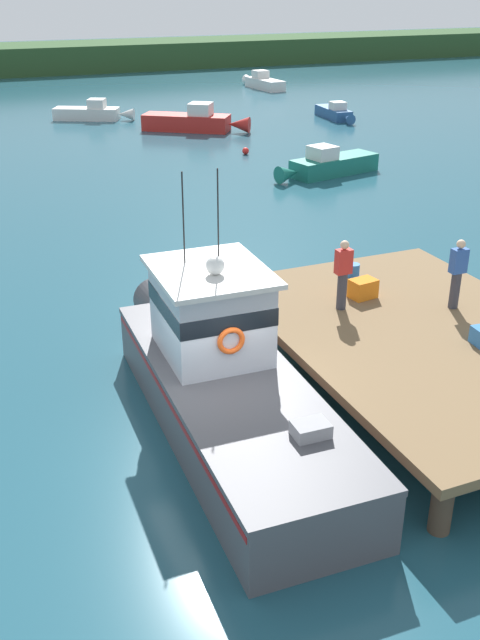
# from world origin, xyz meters

# --- Properties ---
(ground_plane) EXTENTS (200.00, 200.00, 0.00)m
(ground_plane) POSITION_xyz_m (0.00, 0.00, 0.00)
(ground_plane) COLOR #1E4C5B
(dock) EXTENTS (6.00, 9.00, 1.20)m
(dock) POSITION_xyz_m (4.80, 0.00, 1.07)
(dock) COLOR #4C3D2D
(dock) RESTS_ON ground
(main_fishing_boat) EXTENTS (2.80, 9.86, 4.80)m
(main_fishing_boat) POSITION_xyz_m (0.22, 0.28, 1.01)
(main_fishing_boat) COLOR #4C4C51
(main_fishing_boat) RESTS_ON ground
(crate_stack_near_edge) EXTENTS (0.65, 0.52, 0.45)m
(crate_stack_near_edge) POSITION_xyz_m (4.52, 2.15, 1.42)
(crate_stack_near_edge) COLOR orange
(crate_stack_near_edge) RESTS_ON dock
(bait_bucket) EXTENTS (0.32, 0.32, 0.34)m
(bait_bucket) POSITION_xyz_m (4.99, 3.37, 1.37)
(bait_bucket) COLOR #2866B2
(bait_bucket) RESTS_ON dock
(deckhand_by_the_boat) EXTENTS (0.36, 0.22, 1.63)m
(deckhand_by_the_boat) POSITION_xyz_m (6.11, 0.84, 2.06)
(deckhand_by_the_boat) COLOR #383842
(deckhand_by_the_boat) RESTS_ON dock
(deckhand_further_back) EXTENTS (0.36, 0.22, 1.63)m
(deckhand_further_back) POSITION_xyz_m (3.73, 1.79, 2.06)
(deckhand_further_back) COLOR #383842
(deckhand_further_back) RESTS_ON dock
(moored_boat_outer_mooring) EXTENTS (1.71, 5.33, 1.34)m
(moored_boat_outer_mooring) POSITION_xyz_m (20.91, 43.72, 0.46)
(moored_boat_outer_mooring) COLOR silver
(moored_boat_outer_mooring) RESTS_ON ground
(moored_boat_near_channel) EXTENTS (5.36, 2.21, 1.34)m
(moored_boat_near_channel) POSITION_xyz_m (11.94, 17.02, 0.46)
(moored_boat_near_channel) COLOR #196B5B
(moored_boat_near_channel) RESTS_ON ground
(moored_boat_far_right) EXTENTS (4.85, 3.15, 1.26)m
(moored_boat_far_right) POSITION_xyz_m (5.33, 35.00, 0.43)
(moored_boat_far_right) COLOR silver
(moored_boat_far_right) RESTS_ON ground
(moored_boat_off_the_point) EXTENTS (1.37, 4.30, 1.08)m
(moored_boat_off_the_point) POSITION_xyz_m (19.38, 29.42, 0.37)
(moored_boat_off_the_point) COLOR #285184
(moored_boat_off_the_point) RESTS_ON ground
(moored_boat_mid_harbor) EXTENTS (5.77, 4.56, 1.57)m
(moored_boat_mid_harbor) POSITION_xyz_m (9.92, 29.16, 0.54)
(moored_boat_mid_harbor) COLOR red
(moored_boat_mid_harbor) RESTS_ON ground
(mooring_buoy_channel_marker) EXTENTS (0.34, 0.34, 0.34)m
(mooring_buoy_channel_marker) POSITION_xyz_m (10.22, 22.33, 0.17)
(mooring_buoy_channel_marker) COLOR red
(mooring_buoy_channel_marker) RESTS_ON ground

